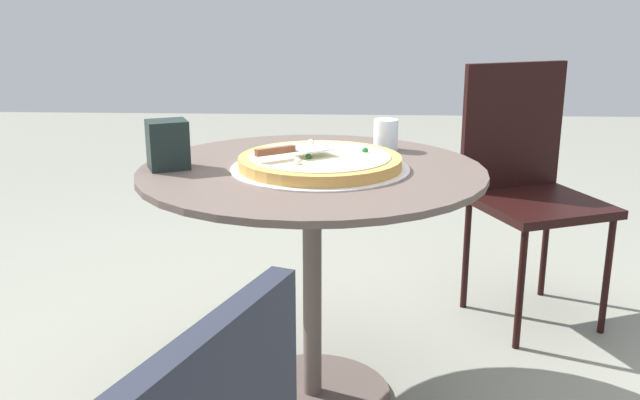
% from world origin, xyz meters
% --- Properties ---
extents(ground_plane, '(10.00, 10.00, 0.00)m').
position_xyz_m(ground_plane, '(0.00, 0.00, 0.00)').
color(ground_plane, gray).
extents(patio_table, '(0.93, 0.93, 0.69)m').
position_xyz_m(patio_table, '(0.00, 0.00, 0.53)').
color(patio_table, brown).
rests_on(patio_table, ground).
extents(pizza_on_tray, '(0.48, 0.48, 0.05)m').
position_xyz_m(pizza_on_tray, '(-0.01, -0.02, 0.71)').
color(pizza_on_tray, silver).
rests_on(pizza_on_tray, patio_table).
extents(pizza_server, '(0.16, 0.20, 0.02)m').
position_xyz_m(pizza_server, '(-0.05, 0.05, 0.75)').
color(pizza_server, silver).
rests_on(pizza_server, pizza_on_tray).
extents(drinking_cup, '(0.07, 0.07, 0.09)m').
position_xyz_m(drinking_cup, '(0.24, -0.20, 0.74)').
color(drinking_cup, silver).
rests_on(drinking_cup, patio_table).
extents(napkin_dispenser, '(0.12, 0.13, 0.13)m').
position_xyz_m(napkin_dispenser, '(-0.02, 0.38, 0.75)').
color(napkin_dispenser, black).
rests_on(napkin_dispenser, patio_table).
extents(patio_chair_far, '(0.53, 0.53, 0.90)m').
position_xyz_m(patio_chair_far, '(0.63, -0.72, 0.52)').
color(patio_chair_far, black).
rests_on(patio_chair_far, ground).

